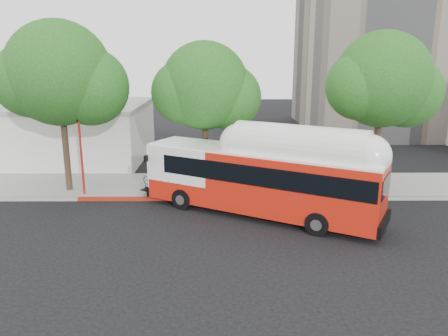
# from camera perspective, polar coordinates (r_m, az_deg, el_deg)

# --- Properties ---
(ground) EXTENTS (120.00, 120.00, 0.00)m
(ground) POSITION_cam_1_polar(r_m,az_deg,el_deg) (20.64, -0.17, -7.70)
(ground) COLOR black
(ground) RESTS_ON ground
(sidewalk) EXTENTS (60.00, 5.00, 0.15)m
(sidewalk) POSITION_cam_1_polar(r_m,az_deg,el_deg) (26.74, -0.22, -2.25)
(sidewalk) COLOR gray
(sidewalk) RESTS_ON ground
(curb_strip) EXTENTS (60.00, 0.30, 0.15)m
(curb_strip) POSITION_cam_1_polar(r_m,az_deg,el_deg) (24.27, -0.20, -4.03)
(curb_strip) COLOR gray
(curb_strip) RESTS_ON ground
(red_curb_segment) EXTENTS (10.00, 0.32, 0.16)m
(red_curb_segment) POSITION_cam_1_polar(r_m,az_deg,el_deg) (24.44, -7.27, -4.00)
(red_curb_segment) COLOR maroon
(red_curb_segment) RESTS_ON ground
(street_tree_left) EXTENTS (6.67, 5.80, 9.74)m
(street_tree_left) POSITION_cam_1_polar(r_m,az_deg,el_deg) (26.09, -19.68, 11.09)
(street_tree_left) COLOR #2D2116
(street_tree_left) RESTS_ON ground
(street_tree_mid) EXTENTS (5.75, 5.00, 8.62)m
(street_tree_mid) POSITION_cam_1_polar(r_m,az_deg,el_deg) (25.23, -1.60, 10.23)
(street_tree_mid) COLOR #2D2116
(street_tree_mid) RESTS_ON ground
(street_tree_right) EXTENTS (6.21, 5.40, 9.18)m
(street_tree_right) POSITION_cam_1_polar(r_m,az_deg,el_deg) (26.74, 20.80, 10.30)
(street_tree_right) COLOR #2D2116
(street_tree_right) RESTS_ON ground
(low_commercial_bldg) EXTENTS (16.20, 10.20, 4.25)m
(low_commercial_bldg) POSITION_cam_1_polar(r_m,az_deg,el_deg) (36.35, -22.98, 4.47)
(low_commercial_bldg) COLOR silver
(low_commercial_bldg) RESTS_ON ground
(transit_bus) EXTENTS (12.25, 8.06, 3.78)m
(transit_bus) POSITION_cam_1_polar(r_m,az_deg,el_deg) (21.67, 4.87, -1.71)
(transit_bus) COLOR red
(transit_bus) RESTS_ON ground
(signal_pole) EXTENTS (0.13, 0.43, 4.57)m
(signal_pole) POSITION_cam_1_polar(r_m,az_deg,el_deg) (25.51, -18.12, 1.45)
(signal_pole) COLOR red
(signal_pole) RESTS_ON ground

